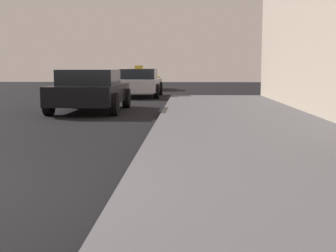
# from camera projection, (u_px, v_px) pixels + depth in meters

# --- Properties ---
(sidewalk) EXTENTS (4.00, 32.00, 0.15)m
(sidewalk) POSITION_uv_depth(u_px,v_px,m) (325.00, 201.00, 4.41)
(sidewalk) COLOR #5B5B60
(sidewalk) RESTS_ON ground_plane
(car_black) EXTENTS (2.06, 4.15, 1.27)m
(car_black) POSITION_uv_depth(u_px,v_px,m) (91.00, 90.00, 14.24)
(car_black) COLOR black
(car_black) RESTS_ON ground_plane
(car_silver) EXTENTS (1.96, 4.09, 1.43)m
(car_silver) POSITION_uv_depth(u_px,v_px,m) (139.00, 83.00, 21.46)
(car_silver) COLOR #B7B7BF
(car_silver) RESTS_ON ground_plane
(car_yellow) EXTENTS (2.05, 4.24, 1.27)m
(car_yellow) POSITION_uv_depth(u_px,v_px,m) (143.00, 79.00, 28.73)
(car_yellow) COLOR yellow
(car_yellow) RESTS_ON ground_plane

